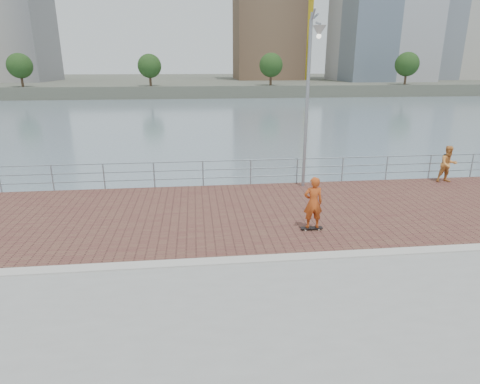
{
  "coord_description": "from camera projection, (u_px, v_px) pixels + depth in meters",
  "views": [
    {
      "loc": [
        -1.31,
        -9.57,
        5.06
      ],
      "look_at": [
        0.0,
        2.0,
        1.3
      ],
      "focal_mm": 30.0,
      "sensor_mm": 36.0,
      "label": 1
    }
  ],
  "objects": [
    {
      "name": "water",
      "position": [
        248.0,
        324.0,
        11.36
      ],
      "size": [
        400.0,
        400.0,
        0.0
      ],
      "primitive_type": "plane",
      "color": "slate",
      "rests_on": "ground"
    },
    {
      "name": "brick_lane",
      "position": [
        235.0,
        213.0,
        14.15
      ],
      "size": [
        40.0,
        6.8,
        0.02
      ],
      "primitive_type": "cube",
      "color": "brown",
      "rests_on": "seawall"
    },
    {
      "name": "curb",
      "position": [
        248.0,
        260.0,
        10.74
      ],
      "size": [
        40.0,
        0.4,
        0.06
      ],
      "primitive_type": "cube",
      "color": "#B7B5AD",
      "rests_on": "seawall"
    },
    {
      "name": "far_shore",
      "position": [
        197.0,
        82.0,
        126.81
      ],
      "size": [
        320.0,
        95.0,
        2.5
      ],
      "primitive_type": "cube",
      "color": "#4C5142",
      "rests_on": "ground"
    },
    {
      "name": "guardrail",
      "position": [
        227.0,
        170.0,
        17.16
      ],
      "size": [
        39.06,
        0.06,
        1.13
      ],
      "color": "#8C9EA8",
      "rests_on": "brick_lane"
    },
    {
      "name": "street_lamp",
      "position": [
        312.0,
        72.0,
        15.32
      ],
      "size": [
        0.49,
        1.42,
        6.68
      ],
      "color": "gray",
      "rests_on": "brick_lane"
    },
    {
      "name": "skateboard",
      "position": [
        312.0,
        228.0,
        12.68
      ],
      "size": [
        0.69,
        0.18,
        0.08
      ],
      "rotation": [
        0.0,
        0.0,
        -0.01
      ],
      "color": "black",
      "rests_on": "brick_lane"
    },
    {
      "name": "skateboarder",
      "position": [
        313.0,
        203.0,
        12.42
      ],
      "size": [
        0.61,
        0.4,
        1.65
      ],
      "primitive_type": "imported",
      "rotation": [
        0.0,
        0.0,
        3.13
      ],
      "color": "#B64618",
      "rests_on": "skateboard"
    },
    {
      "name": "bystander",
      "position": [
        448.0,
        164.0,
        17.54
      ],
      "size": [
        0.8,
        0.64,
        1.62
      ],
      "primitive_type": "imported",
      "rotation": [
        0.0,
        0.0,
        -0.03
      ],
      "color": "#D6893E",
      "rests_on": "brick_lane"
    },
    {
      "name": "shoreline_trees",
      "position": [
        315.0,
        65.0,
        84.77
      ],
      "size": [
        169.67,
        5.14,
        6.86
      ],
      "color": "#473323",
      "rests_on": "far_shore"
    }
  ]
}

